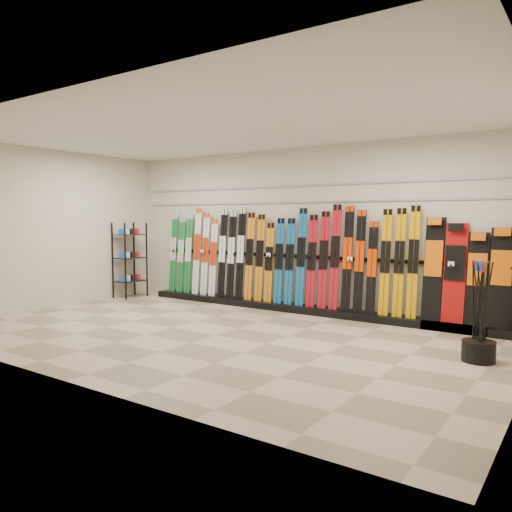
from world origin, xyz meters
The scene contains 12 objects.
floor centered at (0.00, 0.00, 0.00)m, with size 8.00×8.00×0.00m, color #86755C.
back_wall centered at (0.00, 2.50, 1.50)m, with size 8.00×8.00×0.00m, color beige.
left_wall centered at (-4.00, 0.00, 1.50)m, with size 5.00×5.00×0.00m, color beige.
ceiling centered at (0.00, 0.00, 3.00)m, with size 8.00×8.00×0.00m, color silver.
ski_rack_base centered at (0.22, 2.28, 0.06)m, with size 8.00×0.40×0.12m, color black.
skis centered at (-0.43, 2.31, 0.97)m, with size 5.37×0.18×1.83m.
snowboards centered at (3.10, 2.36, 0.87)m, with size 1.59×0.25×1.60m.
accessory_rack centered at (-3.75, 1.70, 0.81)m, with size 0.40×0.60×1.61m, color black.
pole_bin centered at (3.43, 0.73, 0.12)m, with size 0.39×0.39×0.25m, color black.
ski_poles centered at (3.42, 0.79, 0.61)m, with size 0.24×0.33×1.18m.
slatwall_rail_0 centered at (0.00, 2.48, 2.00)m, with size 7.60×0.02×0.03m, color gray.
slatwall_rail_1 centered at (0.00, 2.48, 2.30)m, with size 7.60×0.02×0.03m, color gray.
Camera 1 is at (4.53, -5.59, 1.71)m, focal length 35.00 mm.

